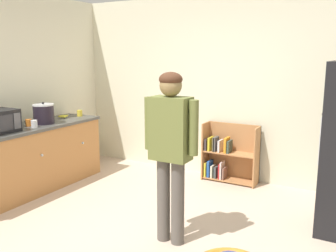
# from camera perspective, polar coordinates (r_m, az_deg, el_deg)

# --- Properties ---
(ground_plane) EXTENTS (12.00, 12.00, 0.00)m
(ground_plane) POSITION_cam_1_polar(r_m,az_deg,el_deg) (3.87, -2.63, -17.55)
(ground_plane) COLOR #CAB09A
(ground_plane) RESTS_ON ground
(back_wall) EXTENTS (5.20, 0.06, 2.70)m
(back_wall) POSITION_cam_1_polar(r_m,az_deg,el_deg) (5.53, 10.16, 5.69)
(back_wall) COLOR beige
(back_wall) RESTS_ON ground
(left_side_wall) EXTENTS (0.06, 2.99, 2.70)m
(left_side_wall) POSITION_cam_1_polar(r_m,az_deg,el_deg) (5.79, -21.04, 5.36)
(left_side_wall) COLOR beige
(left_side_wall) RESTS_ON ground
(kitchen_counter) EXTENTS (0.65, 2.35, 0.90)m
(kitchen_counter) POSITION_cam_1_polar(r_m,az_deg,el_deg) (5.34, -20.99, -4.88)
(kitchen_counter) COLOR #B07540
(kitchen_counter) RESTS_ON ground
(bookshelf) EXTENTS (0.80, 0.28, 0.85)m
(bookshelf) POSITION_cam_1_polar(r_m,az_deg,el_deg) (5.54, 9.05, -4.58)
(bookshelf) COLOR #B87C4A
(bookshelf) RESTS_ON ground
(standing_person) EXTENTS (0.57, 0.22, 1.69)m
(standing_person) POSITION_cam_1_polar(r_m,az_deg,el_deg) (3.54, 0.41, -2.53)
(standing_person) COLOR #56504A
(standing_person) RESTS_ON ground
(crock_pot) EXTENTS (0.28, 0.28, 0.30)m
(crock_pot) POSITION_cam_1_polar(r_m,az_deg,el_deg) (5.38, -18.57, 1.79)
(crock_pot) COLOR black
(crock_pot) RESTS_ON kitchen_counter
(banana_bunch) EXTENTS (0.15, 0.16, 0.04)m
(banana_bunch) POSITION_cam_1_polar(r_m,az_deg,el_deg) (5.78, -15.68, 1.46)
(banana_bunch) COLOR yellow
(banana_bunch) RESTS_ON kitchen_counter
(orange_cup) EXTENTS (0.08, 0.08, 0.09)m
(orange_cup) POSITION_cam_1_polar(r_m,az_deg,el_deg) (5.28, -20.64, 0.48)
(orange_cup) COLOR orange
(orange_cup) RESTS_ON kitchen_counter
(white_cup) EXTENTS (0.08, 0.08, 0.09)m
(white_cup) POSITION_cam_1_polar(r_m,az_deg,el_deg) (5.17, -19.88, 0.33)
(white_cup) COLOR white
(white_cup) RESTS_ON kitchen_counter
(yellow_cup) EXTENTS (0.08, 0.08, 0.09)m
(yellow_cup) POSITION_cam_1_polar(r_m,az_deg,el_deg) (5.89, -13.42, 1.93)
(yellow_cup) COLOR yellow
(yellow_cup) RESTS_ON kitchen_counter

